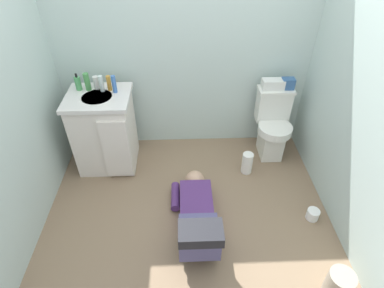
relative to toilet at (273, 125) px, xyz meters
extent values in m
cube|color=#846B51|center=(-0.93, -0.83, -0.39)|extent=(3.05, 3.17, 0.04)
cube|color=silver|center=(-0.93, 0.29, 0.83)|extent=(2.71, 0.08, 2.40)
cube|color=silver|center=(0.39, -0.83, 0.83)|extent=(0.08, 2.17, 2.40)
cube|color=white|center=(0.00, -0.04, -0.18)|extent=(0.22, 0.30, 0.38)
cylinder|color=white|center=(0.00, -0.10, 0.01)|extent=(0.35, 0.35, 0.08)
cube|color=white|center=(0.00, 0.09, 0.18)|extent=(0.34, 0.17, 0.34)
cube|color=white|center=(0.00, 0.09, 0.37)|extent=(0.36, 0.19, 0.03)
cube|color=silver|center=(-1.75, -0.11, 0.02)|extent=(0.56, 0.48, 0.78)
cube|color=silver|center=(-1.75, -0.11, 0.43)|extent=(0.60, 0.52, 0.04)
cylinder|color=silver|center=(-1.75, -0.13, 0.43)|extent=(0.28, 0.28, 0.05)
cube|color=silver|center=(-1.60, -0.36, 0.00)|extent=(0.26, 0.03, 0.66)
cylinder|color=silver|center=(-1.75, 0.03, 0.50)|extent=(0.02, 0.02, 0.10)
cube|color=#512D6B|center=(-0.85, -0.85, -0.28)|extent=(0.29, 0.52, 0.17)
sphere|color=tan|center=(-0.85, -0.52, -0.27)|extent=(0.19, 0.19, 0.19)
cube|color=#504C77|center=(-0.85, -1.21, -0.19)|extent=(0.31, 0.28, 0.20)
cube|color=#504C77|center=(-0.85, -1.35, -0.07)|extent=(0.31, 0.12, 0.32)
cube|color=black|center=(-0.85, -1.40, 0.11)|extent=(0.31, 0.19, 0.09)
cylinder|color=#512D6B|center=(-1.04, -0.69, -0.31)|extent=(0.08, 0.30, 0.08)
cube|color=silver|center=(-0.04, 0.09, 0.43)|extent=(0.22, 0.11, 0.10)
cube|color=#33598C|center=(0.11, 0.09, 0.44)|extent=(0.12, 0.09, 0.11)
cylinder|color=#4B9D5A|center=(-1.94, 0.01, 0.52)|extent=(0.06, 0.06, 0.13)
cylinder|color=black|center=(-1.94, 0.01, 0.60)|extent=(0.02, 0.02, 0.04)
cylinder|color=#49964D|center=(-1.85, 0.01, 0.54)|extent=(0.05, 0.05, 0.17)
cylinder|color=silver|center=(-1.77, 0.03, 0.52)|extent=(0.05, 0.05, 0.13)
cylinder|color=silver|center=(-1.71, -0.02, 0.53)|extent=(0.04, 0.04, 0.16)
cylinder|color=gold|center=(-1.64, 0.00, 0.53)|extent=(0.04, 0.04, 0.15)
cylinder|color=#3E6DB9|center=(-1.58, -0.05, 0.54)|extent=(0.04, 0.04, 0.17)
cylinder|color=gray|center=(0.13, -1.61, -0.25)|extent=(0.19, 0.19, 0.24)
cylinder|color=white|center=(-0.30, -0.32, -0.25)|extent=(0.11, 0.11, 0.24)
cylinder|color=white|center=(0.19, -0.94, -0.32)|extent=(0.11, 0.11, 0.10)
camera|label=1|loc=(-0.96, -2.66, 1.92)|focal=29.05mm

